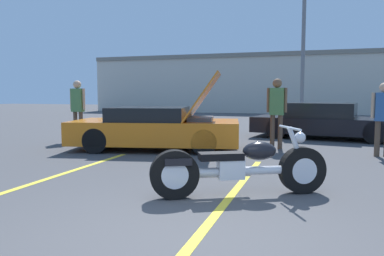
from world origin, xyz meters
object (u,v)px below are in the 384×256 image
object	(u,v)px
show_car_hood_open	(157,128)
spectator_by_show_car	(277,107)
spectator_midground	(78,105)
light_pole	(305,46)
parked_car_left_row	(325,121)
spectator_near_motorcycle	(383,113)
motorcycle	(240,168)

from	to	relation	value
show_car_hood_open	spectator_by_show_car	distance (m)	3.17
spectator_midground	light_pole	bearing A→B (deg)	53.42
light_pole	spectator_by_show_car	distance (m)	8.87
parked_car_left_row	spectator_near_motorcycle	bearing A→B (deg)	-62.57
spectator_near_motorcycle	spectator_by_show_car	distance (m)	2.48
light_pole	spectator_midground	distance (m)	11.05
parked_car_left_row	light_pole	bearing A→B (deg)	107.18
show_car_hood_open	spectator_midground	distance (m)	3.16
parked_car_left_row	spectator_by_show_car	size ratio (longest dim) A/B	2.64
motorcycle	parked_car_left_row	world-z (taller)	parked_car_left_row
spectator_midground	show_car_hood_open	bearing A→B (deg)	-16.38
show_car_hood_open	parked_car_left_row	distance (m)	5.76
light_pole	spectator_by_show_car	world-z (taller)	light_pole
light_pole	show_car_hood_open	xyz separation A→B (m)	(-3.42, -9.51, -3.10)
spectator_near_motorcycle	motorcycle	bearing A→B (deg)	-120.21
motorcycle	spectator_near_motorcycle	xyz separation A→B (m)	(2.49, 4.27, 0.60)
parked_car_left_row	spectator_midground	bearing A→B (deg)	-148.39
motorcycle	spectator_midground	distance (m)	7.51
motorcycle	spectator_by_show_car	bearing A→B (deg)	62.08
spectator_near_motorcycle	spectator_by_show_car	xyz separation A→B (m)	(-2.42, 0.52, 0.10)
parked_car_left_row	spectator_by_show_car	world-z (taller)	spectator_by_show_car
motorcycle	spectator_midground	size ratio (longest dim) A/B	1.27
light_pole	spectator_near_motorcycle	world-z (taller)	light_pole
light_pole	show_car_hood_open	size ratio (longest dim) A/B	1.44
light_pole	spectator_near_motorcycle	bearing A→B (deg)	-77.76
spectator_near_motorcycle	light_pole	bearing A→B (deg)	102.24
light_pole	parked_car_left_row	bearing A→B (deg)	-81.72
motorcycle	spectator_by_show_car	xyz separation A→B (m)	(0.06, 4.79, 0.70)
light_pole	spectator_midground	size ratio (longest dim) A/B	3.57
motorcycle	parked_car_left_row	distance (m)	7.77
light_pole	parked_car_left_row	world-z (taller)	light_pole
motorcycle	parked_car_left_row	bearing A→B (deg)	52.82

